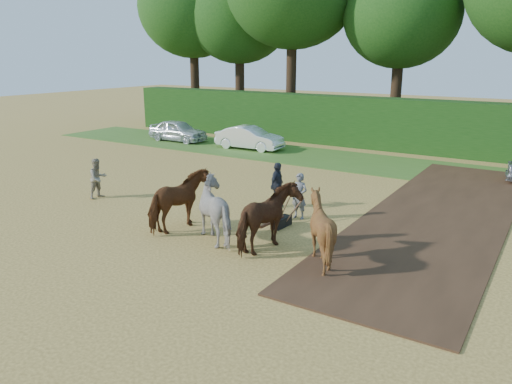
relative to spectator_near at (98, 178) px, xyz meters
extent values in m
plane|color=gold|center=(10.45, -2.22, -0.79)|extent=(120.00, 120.00, 0.00)
cube|color=#472D1C|center=(11.95, 4.78, -0.76)|extent=(4.50, 17.00, 0.05)
cube|color=#38601E|center=(10.45, 11.78, -0.77)|extent=(50.00, 5.00, 0.03)
cube|color=#14380F|center=(10.45, 16.28, 0.71)|extent=(46.00, 1.60, 3.00)
imported|color=#B0A68A|center=(0.00, 0.00, 0.00)|extent=(0.68, 0.83, 1.57)
imported|color=#262A32|center=(6.58, 2.64, 0.06)|extent=(0.53, 1.03, 1.69)
imported|color=brown|center=(5.17, -1.14, 0.17)|extent=(1.21, 2.33, 1.91)
imported|color=beige|center=(6.81, -1.14, 0.17)|extent=(2.02, 1.77, 1.91)
imported|color=#55361A|center=(8.45, -1.14, 0.17)|extent=(1.21, 2.33, 1.91)
imported|color=brown|center=(10.09, -1.14, 0.17)|extent=(1.68, 1.85, 1.91)
cube|color=black|center=(7.79, 0.83, -0.63)|extent=(0.38, 0.84, 0.32)
cube|color=brown|center=(7.75, 0.28, -0.47)|extent=(0.20, 1.27, 0.09)
cylinder|color=brown|center=(7.63, 1.34, -0.29)|extent=(0.11, 0.92, 0.67)
cylinder|color=brown|center=(8.03, 1.31, -0.29)|extent=(0.26, 0.91, 0.67)
imported|color=gray|center=(7.88, 1.91, 0.01)|extent=(0.61, 0.43, 1.59)
imported|color=silver|center=(-6.07, 11.81, -0.10)|extent=(4.06, 1.66, 1.38)
imported|color=white|center=(-0.58, 11.90, -0.11)|extent=(4.18, 1.57, 1.36)
cylinder|color=#382616|center=(-10.55, 19.28, 2.14)|extent=(0.70, 0.70, 5.85)
ellipsoid|color=#163F11|center=(-10.55, 19.28, 8.21)|extent=(8.40, 8.40, 7.73)
cylinder|color=#382616|center=(-6.55, 19.78, 1.91)|extent=(0.70, 0.70, 5.40)
ellipsoid|color=#163F11|center=(-6.55, 19.78, 7.54)|extent=(7.80, 7.80, 7.18)
cylinder|color=#382616|center=(-1.55, 18.78, 2.48)|extent=(0.70, 0.70, 6.53)
cylinder|color=#382616|center=(5.45, 20.28, 1.80)|extent=(0.70, 0.70, 5.17)
ellipsoid|color=#163F11|center=(5.45, 20.28, 7.16)|extent=(7.40, 7.40, 6.81)
camera|label=1|loc=(15.33, -12.78, 4.71)|focal=35.00mm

